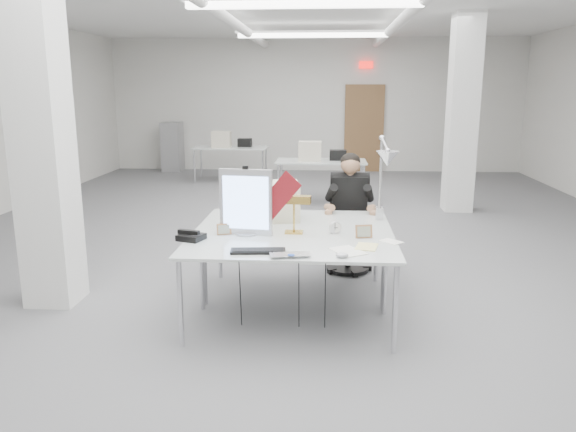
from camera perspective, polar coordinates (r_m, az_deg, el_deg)
name	(u,v)px	position (r m, az deg, el deg)	size (l,w,h in m)	color
room_shell	(306,115)	(7.12, 1.89, 10.24)	(10.04, 14.04, 3.24)	#5B5B5E
desk_main	(290,246)	(4.66, 0.17, -3.06)	(1.80, 0.90, 0.03)	silver
desk_second	(296,221)	(5.53, 0.78, -0.50)	(1.80, 0.90, 0.03)	silver
bg_desk_a	(321,161)	(10.06, 3.38, 5.57)	(1.60, 0.80, 0.03)	silver
bg_desk_b	(231,148)	(12.42, -5.84, 6.92)	(1.60, 0.80, 0.03)	silver
filing_cabinet	(172,147)	(14.21, -11.66, 6.90)	(0.45, 0.55, 1.20)	gray
office_chair	(349,225)	(6.28, 6.18, -0.96)	(0.52, 0.52, 1.06)	black
seated_person	(350,193)	(6.15, 6.28, 2.29)	(0.47, 0.58, 0.88)	black
monitor	(246,202)	(4.93, -4.29, 1.41)	(0.47, 0.05, 0.58)	silver
pennant	(278,197)	(4.85, -1.02, 1.96)	(0.45, 0.01, 0.19)	maroon
keyboard	(258,251)	(4.45, -3.06, -3.57)	(0.43, 0.14, 0.02)	black
laptop	(291,257)	(4.28, 0.33, -4.19)	(0.32, 0.20, 0.02)	#B3B3B8
mouse	(342,255)	(4.32, 5.51, -3.99)	(0.10, 0.06, 0.04)	#AAAAAE
bankers_lamp	(294,214)	(4.98, 0.61, 0.23)	(0.31, 0.13, 0.36)	gold
desk_phone	(191,237)	(4.86, -9.81, -2.12)	(0.20, 0.18, 0.05)	black
picture_frame_left	(224,229)	(4.99, -6.52, -1.33)	(0.13, 0.01, 0.10)	#B77C4F
picture_frame_right	(364,231)	(4.89, 7.71, -1.56)	(0.15, 0.01, 0.12)	#AF764B
desk_clock	(335,228)	(5.02, 4.80, -1.20)	(0.11, 0.11, 0.03)	silver
paper_stack_a	(348,251)	(4.49, 6.10, -3.57)	(0.20, 0.29, 0.01)	white
paper_stack_b	(367,247)	(4.63, 7.98, -3.11)	(0.17, 0.23, 0.01)	#FEF398
paper_stack_c	(391,242)	(4.82, 10.43, -2.56)	(0.18, 0.13, 0.01)	white
beige_monitor	(278,201)	(5.49, -0.98, 1.52)	(0.39, 0.37, 0.37)	beige
architect_lamp	(383,175)	(5.28, 9.65, 4.09)	(0.25, 0.74, 0.95)	#BAB9BE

